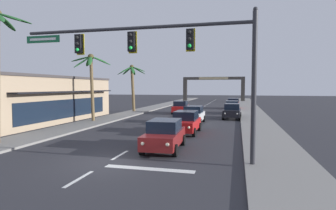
{
  "coord_description": "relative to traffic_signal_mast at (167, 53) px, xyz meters",
  "views": [
    {
      "loc": [
        5.85,
        -11.95,
        3.52
      ],
      "look_at": [
        0.92,
        8.0,
        2.2
      ],
      "focal_mm": 30.08,
      "sensor_mm": 36.0,
      "label": 1
    }
  ],
  "objects": [
    {
      "name": "sedan_fifth_in_queue",
      "position": [
        -0.96,
        14.22,
        -4.25
      ],
      "size": [
        1.97,
        4.46,
        1.68
      ],
      "color": "silver",
      "rests_on": "ground"
    },
    {
      "name": "sedan_oncoming_far",
      "position": [
        -4.1,
        23.7,
        -4.25
      ],
      "size": [
        2.11,
        4.51,
        1.68
      ],
      "color": "red",
      "rests_on": "ground"
    },
    {
      "name": "sedan_third_in_queue",
      "position": [
        -0.63,
        8.31,
        -4.25
      ],
      "size": [
        1.96,
        4.45,
        1.68
      ],
      "color": "red",
      "rests_on": "ground"
    },
    {
      "name": "sedan_parked_mid_kerb",
      "position": [
        2.49,
        25.43,
        -4.25
      ],
      "size": [
        2.0,
        4.47,
        1.68
      ],
      "color": "silver",
      "rests_on": "ground"
    },
    {
      "name": "ground_plane",
      "position": [
        -2.68,
        -0.76,
        -5.1
      ],
      "size": [
        220.0,
        220.0,
        0.0
      ],
      "primitive_type": "plane",
      "color": "#2D2D33"
    },
    {
      "name": "storefront_strip_left",
      "position": [
        -16.5,
        11.9,
        -2.79
      ],
      "size": [
        7.92,
        18.17,
        4.61
      ],
      "color": "tan",
      "rests_on": "ground"
    },
    {
      "name": "palm_left_third",
      "position": [
        -11.2,
        24.49,
        -0.49
      ],
      "size": [
        4.12,
        4.14,
        6.63
      ],
      "color": "brown",
      "rests_on": "ground"
    },
    {
      "name": "palm_left_second",
      "position": [
        -11.06,
        12.83,
        -0.1
      ],
      "size": [
        4.19,
        3.97,
        6.82
      ],
      "color": "brown",
      "rests_on": "ground"
    },
    {
      "name": "sedan_lead_at_stop_bar",
      "position": [
        -0.77,
        2.39,
        -4.25
      ],
      "size": [
        2.1,
        4.51,
        1.68
      ],
      "color": "maroon",
      "rests_on": "ground"
    },
    {
      "name": "sidewalk_left",
      "position": [
        -10.48,
        19.24,
        -5.03
      ],
      "size": [
        3.2,
        110.0,
        0.14
      ],
      "primitive_type": "cube",
      "color": "gray",
      "rests_on": "ground"
    },
    {
      "name": "sedan_parked_far_kerb",
      "position": [
        2.52,
        34.14,
        -4.25
      ],
      "size": [
        2.02,
        4.48,
        1.68
      ],
      "color": "red",
      "rests_on": "ground"
    },
    {
      "name": "lane_markings",
      "position": [
        -2.25,
        18.98,
        -5.1
      ],
      "size": [
        4.28,
        87.2,
        0.01
      ],
      "color": "silver",
      "rests_on": "ground"
    },
    {
      "name": "sidewalk_right",
      "position": [
        5.12,
        19.24,
        -5.03
      ],
      "size": [
        3.2,
        110.0,
        0.14
      ],
      "primitive_type": "cube",
      "color": "gray",
      "rests_on": "ground"
    },
    {
      "name": "traffic_signal_mast",
      "position": [
        0.0,
        0.0,
        0.0
      ],
      "size": [
        11.55,
        0.41,
        6.93
      ],
      "color": "#2D2D33",
      "rests_on": "ground"
    },
    {
      "name": "sedan_parked_nearest_kerb",
      "position": [
        2.62,
        19.25,
        -4.25
      ],
      "size": [
        2.06,
        4.49,
        1.68
      ],
      "color": "black",
      "rests_on": "ground"
    },
    {
      "name": "town_gateway_arch",
      "position": [
        -2.68,
        57.82,
        -1.13
      ],
      "size": [
        15.12,
        0.9,
        6.02
      ],
      "color": "#423D38",
      "rests_on": "ground"
    }
  ]
}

